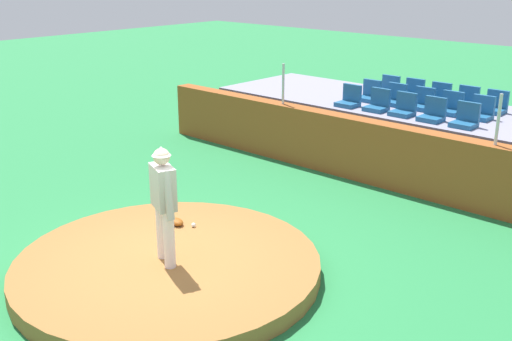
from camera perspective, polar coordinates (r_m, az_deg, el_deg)
ground_plane at (r=9.50m, az=-8.13°, el=-9.47°), size 60.00×60.00×0.00m
pitchers_mound at (r=9.44m, az=-8.16°, el=-8.77°), size 4.57×4.57×0.26m
pitcher at (r=8.87m, az=-8.56°, el=-2.41°), size 0.71×0.42×1.78m
baseball at (r=10.36m, az=-5.81°, el=-5.04°), size 0.07×0.07×0.07m
fielding_glove at (r=10.48m, az=-7.39°, el=-4.73°), size 0.33×0.24×0.11m
brick_barrier at (r=13.21m, az=10.74°, el=1.69°), size 12.05×0.40×1.32m
fence_post_left at (r=14.35m, az=2.53°, el=8.02°), size 0.06×0.06×0.94m
fence_post_right at (r=11.84m, az=21.53°, el=4.41°), size 0.06×0.06×0.94m
bleacher_platform at (r=15.08m, az=15.23°, el=3.32°), size 10.63×3.08×1.24m
stadium_chair_0 at (r=14.72m, az=8.65°, el=6.52°), size 0.48×0.44×0.50m
stadium_chair_1 at (r=14.37m, az=11.23°, el=6.08°), size 0.48×0.44×0.50m
stadium_chair_2 at (r=14.04m, az=13.53°, el=5.63°), size 0.48×0.44×0.50m
stadium_chair_3 at (r=13.71m, az=16.06°, el=5.10°), size 0.48×0.44×0.50m
stadium_chair_4 at (r=13.40m, az=18.85°, el=4.52°), size 0.48×0.44×0.50m
stadium_chair_5 at (r=15.39m, az=10.48°, el=6.96°), size 0.48×0.44×0.50m
stadium_chair_6 at (r=15.06m, az=12.75°, el=6.55°), size 0.48×0.44×0.50m
stadium_chair_7 at (r=14.73m, az=15.17°, el=6.09°), size 0.48×0.44×0.50m
stadium_chair_8 at (r=14.44m, az=17.56°, el=5.62°), size 0.48×0.44×0.50m
stadium_chair_9 at (r=14.19m, az=20.13°, el=5.13°), size 0.48×0.44×0.50m
stadium_chair_10 at (r=16.09m, az=12.17°, el=7.35°), size 0.48×0.44×0.50m
stadium_chair_11 at (r=15.78m, az=14.32°, el=6.97°), size 0.48×0.44×0.50m
stadium_chair_12 at (r=15.42m, az=16.59°, el=6.51°), size 0.48×0.44×0.50m
stadium_chair_13 at (r=15.18m, az=18.92°, el=6.10°), size 0.48×0.44×0.50m
stadium_chair_14 at (r=14.90m, az=21.27°, el=5.61°), size 0.48×0.44×0.50m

